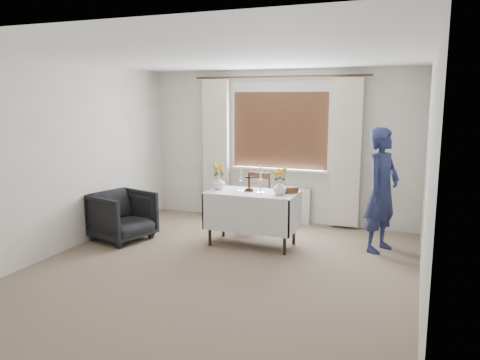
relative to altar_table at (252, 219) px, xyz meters
name	(u,v)px	position (x,y,z in m)	size (l,w,h in m)	color
ground	(220,270)	(-0.04, -1.06, -0.38)	(5.00, 5.00, 0.00)	gray
altar_table	(252,219)	(0.00, 0.00, 0.00)	(1.24, 0.64, 0.76)	silver
wooden_chair	(254,201)	(-0.24, 0.77, 0.07)	(0.41, 0.41, 0.90)	#502F1B
armchair	(122,216)	(-1.84, -0.44, -0.03)	(0.76, 0.78, 0.71)	black
person	(382,190)	(1.69, 0.41, 0.45)	(0.61, 0.40, 1.66)	navy
radiator	(278,204)	(-0.04, 1.36, -0.08)	(1.10, 0.10, 0.60)	silver
wooden_cross	(249,182)	(-0.06, 0.04, 0.51)	(0.12, 0.09, 0.26)	black
candlestick_left	(241,180)	(-0.17, -0.01, 0.54)	(0.09, 0.09, 0.31)	white
candlestick_right	(261,179)	(0.13, -0.04, 0.57)	(0.11, 0.11, 0.38)	white
flower_vase_left	(218,183)	(-0.51, 0.01, 0.48)	(0.18, 0.18, 0.19)	white
flower_vase_right	(280,188)	(0.40, -0.04, 0.48)	(0.18, 0.18, 0.19)	white
wicker_basket	(290,189)	(0.50, 0.16, 0.42)	(0.23, 0.23, 0.09)	brown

